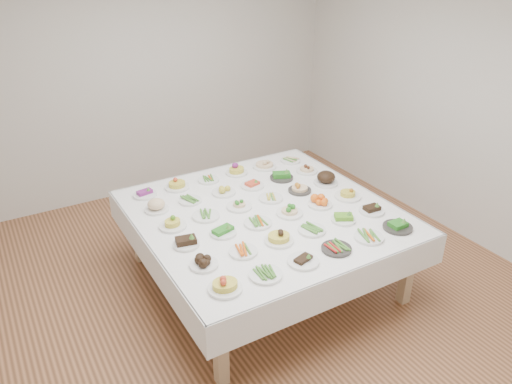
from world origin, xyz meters
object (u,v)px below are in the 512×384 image
display_table (264,218)px  dish_18 (172,221)px  dish_0 (225,282)px  dish_35 (290,160)px

display_table → dish_18: size_ratio=9.49×
display_table → dish_18: dish_18 is taller
dish_0 → dish_35: (1.66, 1.65, -0.05)m
dish_18 → dish_35: bearing=21.9°
dish_0 → dish_18: 0.99m
dish_0 → display_table: bearing=45.2°
dish_0 → dish_18: dish_0 is taller
dish_0 → dish_18: size_ratio=1.03×
display_table → dish_35: bearing=44.6°
display_table → dish_35: (0.83, 0.82, 0.09)m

